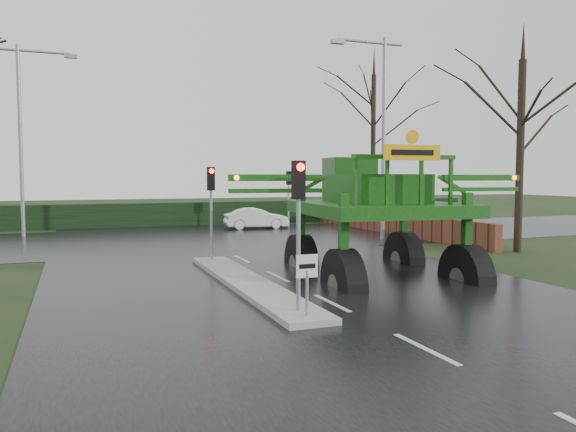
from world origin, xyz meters
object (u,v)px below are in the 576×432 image
object	(u,v)px
traffic_signal_mid	(211,193)
crop_sprayer	(340,194)
street_light_right	(378,120)
traffic_signal_far	(289,186)
keep_left_sign	(307,275)
traffic_signal_near	(299,203)
street_light_left_far	(26,123)
white_sedan	(256,229)

from	to	relation	value
traffic_signal_mid	crop_sprayer	size ratio (longest dim) A/B	0.35
street_light_right	crop_sprayer	xyz separation A→B (m)	(-6.96, -9.95, -3.32)
traffic_signal_far	keep_left_sign	bearing A→B (deg)	70.07
keep_left_sign	traffic_signal_near	bearing A→B (deg)	90.00
street_light_right	street_light_left_far	bearing A→B (deg)	153.98
traffic_signal_near	crop_sprayer	world-z (taller)	crop_sprayer
traffic_signal_far	white_sedan	world-z (taller)	traffic_signal_far
traffic_signal_mid	white_sedan	world-z (taller)	traffic_signal_mid
keep_left_sign	traffic_signal_near	size ratio (longest dim) A/B	0.38
traffic_signal_near	street_light_left_far	size ratio (longest dim) A/B	0.35
street_light_left_far	crop_sprayer	distance (m)	20.54
street_light_right	crop_sprayer	size ratio (longest dim) A/B	0.99
street_light_right	keep_left_sign	bearing A→B (deg)	-125.12
traffic_signal_far	white_sedan	bearing A→B (deg)	0.58
traffic_signal_mid	crop_sprayer	world-z (taller)	crop_sprayer
traffic_signal_near	traffic_signal_far	bearing A→B (deg)	69.64
traffic_signal_near	street_light_right	xyz separation A→B (m)	(9.49, 13.01, 3.40)
traffic_signal_far	street_light_right	world-z (taller)	street_light_right
keep_left_sign	traffic_signal_near	world-z (taller)	traffic_signal_near
traffic_signal_near	street_light_left_far	world-z (taller)	street_light_left_far
traffic_signal_far	street_light_left_far	xyz separation A→B (m)	(-14.69, -0.01, 3.40)
crop_sprayer	traffic_signal_near	bearing A→B (deg)	-124.88
traffic_signal_mid	white_sedan	xyz separation A→B (m)	(5.67, 12.50, -2.59)
traffic_signal_far	street_light_right	xyz separation A→B (m)	(1.69, -8.01, 3.40)
traffic_signal_near	white_sedan	xyz separation A→B (m)	(5.67, 21.00, -2.59)
street_light_right	crop_sprayer	world-z (taller)	street_light_right
white_sedan	crop_sprayer	bearing A→B (deg)	174.98
traffic_signal_near	traffic_signal_far	xyz separation A→B (m)	(7.80, 21.02, 0.00)
traffic_signal_mid	keep_left_sign	bearing A→B (deg)	-90.00
street_light_left_far	street_light_right	bearing A→B (deg)	-26.02
street_light_left_far	crop_sprayer	size ratio (longest dim) A/B	0.99
street_light_right	crop_sprayer	bearing A→B (deg)	-124.98
white_sedan	traffic_signal_far	bearing A→B (deg)	-84.50
traffic_signal_near	white_sedan	distance (m)	21.90
white_sedan	traffic_signal_near	bearing A→B (deg)	169.79
street_light_right	traffic_signal_far	bearing A→B (deg)	101.95
traffic_signal_mid	traffic_signal_far	world-z (taller)	same
traffic_signal_mid	street_light_right	size ratio (longest dim) A/B	0.35
crop_sprayer	keep_left_sign	bearing A→B (deg)	-120.75
traffic_signal_mid	crop_sprayer	xyz separation A→B (m)	(2.53, -5.44, 0.08)
keep_left_sign	street_light_left_far	size ratio (longest dim) A/B	0.14
traffic_signal_near	street_light_left_far	xyz separation A→B (m)	(-6.89, 21.01, 3.40)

